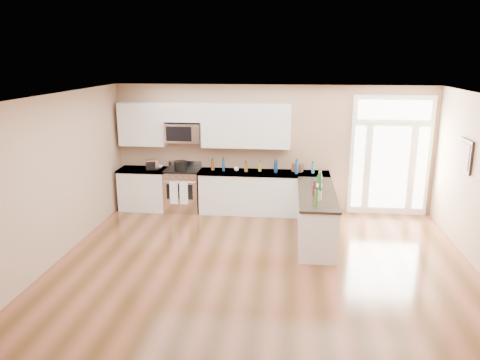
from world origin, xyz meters
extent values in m
plane|color=#503116|center=(0.00, 0.00, 0.00)|extent=(8.00, 8.00, 0.00)
plane|color=tan|center=(0.00, 4.00, 1.40)|extent=(7.00, 0.00, 7.00)
plane|color=tan|center=(-3.50, 0.00, 1.40)|extent=(0.00, 8.00, 8.00)
plane|color=white|center=(0.00, 0.00, 2.80)|extent=(8.00, 8.00, 0.00)
cube|color=silver|center=(-2.87, 3.69, 0.45)|extent=(1.06, 0.62, 0.90)
cube|color=black|center=(-2.87, 3.69, 0.05)|extent=(1.02, 0.52, 0.10)
cube|color=black|center=(-2.87, 3.69, 0.92)|extent=(1.10, 0.66, 0.04)
cube|color=silver|center=(-0.16, 3.69, 0.45)|extent=(2.81, 0.62, 0.90)
cube|color=black|center=(-0.16, 3.69, 0.05)|extent=(2.77, 0.52, 0.10)
cube|color=black|center=(-0.16, 3.69, 0.92)|extent=(2.85, 0.66, 0.04)
cube|color=silver|center=(0.93, 2.24, 0.45)|extent=(0.65, 2.28, 0.90)
cube|color=black|center=(0.93, 2.24, 0.05)|extent=(0.61, 2.18, 0.10)
cube|color=black|center=(0.93, 2.24, 0.92)|extent=(0.69, 2.32, 0.04)
cube|color=silver|center=(-2.88, 3.83, 1.93)|extent=(1.04, 0.33, 0.95)
cube|color=silver|center=(-0.57, 3.83, 1.93)|extent=(1.94, 0.33, 0.95)
cube|color=silver|center=(-1.95, 3.83, 2.20)|extent=(0.82, 0.33, 0.40)
cube|color=silver|center=(-1.95, 3.80, 1.76)|extent=(0.78, 0.40, 0.42)
cube|color=black|center=(-2.01, 3.59, 1.76)|extent=(0.56, 0.01, 0.32)
cube|color=white|center=(2.55, 3.96, 1.30)|extent=(1.70, 0.08, 2.60)
cube|color=white|center=(2.55, 3.91, 1.05)|extent=(0.78, 0.02, 1.80)
cube|color=white|center=(1.89, 3.91, 1.05)|extent=(0.22, 0.02, 1.80)
cube|color=white|center=(3.21, 3.91, 1.05)|extent=(0.22, 0.02, 1.80)
cube|color=white|center=(2.55, 3.91, 2.30)|extent=(1.50, 0.02, 0.40)
cube|color=black|center=(3.47, 2.20, 1.70)|extent=(0.04, 0.58, 0.58)
cube|color=#903957|center=(3.45, 2.20, 1.70)|extent=(0.01, 0.46, 0.46)
cube|color=silver|center=(-1.98, 3.69, 0.46)|extent=(0.77, 0.63, 0.92)
cube|color=black|center=(-1.98, 3.69, 0.94)|extent=(0.77, 0.60, 0.03)
cube|color=silver|center=(-1.98, 3.99, 1.01)|extent=(0.77, 0.04, 0.14)
cube|color=black|center=(-1.98, 3.37, 0.52)|extent=(0.58, 0.01, 0.34)
cylinder|color=silver|center=(-1.98, 3.35, 0.74)|extent=(0.70, 0.02, 0.02)
cube|color=white|center=(-2.10, 3.34, 0.50)|extent=(0.18, 0.02, 0.50)
cube|color=white|center=(-1.88, 3.34, 0.50)|extent=(0.18, 0.02, 0.50)
cylinder|color=black|center=(-1.99, 3.61, 1.06)|extent=(0.32, 0.32, 0.22)
cube|color=silver|center=(-2.65, 3.65, 1.06)|extent=(0.33, 0.30, 0.23)
cube|color=brown|center=(0.57, 3.83, 1.03)|extent=(0.26, 0.23, 0.18)
imported|color=white|center=(-2.56, 3.79, 0.97)|extent=(0.24, 0.24, 0.05)
imported|color=white|center=(0.94, 2.55, 0.97)|extent=(0.23, 0.23, 0.06)
imported|color=white|center=(-0.77, 3.72, 0.98)|extent=(0.14, 0.14, 0.08)
cylinder|color=#19591E|center=(0.98, 2.35, 1.10)|extent=(0.06, 0.06, 0.31)
cylinder|color=navy|center=(-1.05, 3.70, 1.07)|extent=(0.06, 0.06, 0.27)
cylinder|color=brown|center=(-1.30, 3.75, 1.06)|extent=(0.08, 0.08, 0.23)
cylinder|color=olive|center=(-0.25, 3.75, 1.04)|extent=(0.07, 0.07, 0.20)
cylinder|color=#26727F|center=(0.90, 3.70, 1.05)|extent=(0.07, 0.07, 0.23)
cylinder|color=#591919|center=(0.87, 2.05, 1.06)|extent=(0.07, 0.07, 0.23)
cylinder|color=#B2B2B7|center=(0.95, 1.70, 1.03)|extent=(0.06, 0.06, 0.18)
cylinder|color=navy|center=(0.10, 3.67, 1.07)|extent=(0.08, 0.08, 0.25)
cylinder|color=#3F7226|center=(0.87, 1.40, 1.08)|extent=(0.07, 0.07, 0.28)
cylinder|color=#19591E|center=(0.98, 2.70, 1.04)|extent=(0.07, 0.07, 0.20)
cylinder|color=navy|center=(0.55, 3.60, 1.09)|extent=(0.07, 0.07, 0.30)
cylinder|color=brown|center=(-0.55, 3.68, 1.04)|extent=(0.08, 0.08, 0.21)
cylinder|color=olive|center=(1.01, 3.00, 1.05)|extent=(0.06, 0.06, 0.23)
camera|label=1|loc=(0.42, -6.22, 3.40)|focal=35.00mm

